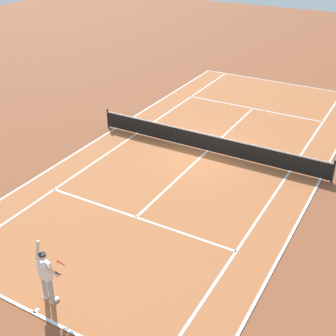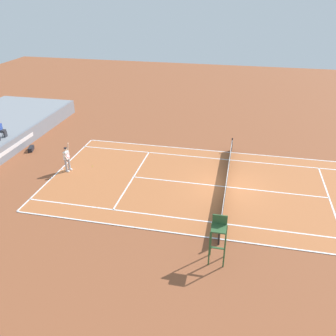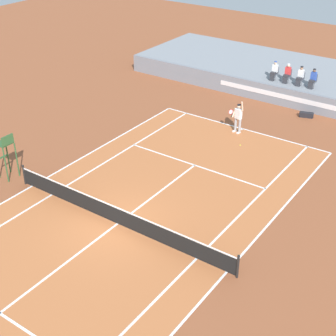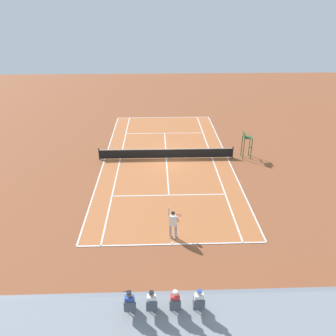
{
  "view_description": "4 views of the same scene",
  "coord_description": "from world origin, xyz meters",
  "px_view_note": "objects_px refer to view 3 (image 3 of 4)",
  "views": [
    {
      "loc": [
        -8.1,
        18.26,
        10.22
      ],
      "look_at": [
        -0.02,
        3.95,
        1.0
      ],
      "focal_mm": 48.76,
      "sensor_mm": 36.0,
      "label": 1
    },
    {
      "loc": [
        -20.42,
        -0.48,
        11.91
      ],
      "look_at": [
        -0.02,
        3.95,
        1.0
      ],
      "focal_mm": 37.69,
      "sensor_mm": 36.0,
      "label": 2
    },
    {
      "loc": [
        12.08,
        -13.41,
        13.18
      ],
      "look_at": [
        -0.02,
        3.95,
        1.0
      ],
      "focal_mm": 53.64,
      "sensor_mm": 36.0,
      "label": 3
    },
    {
      "loc": [
        0.77,
        27.2,
        12.53
      ],
      "look_at": [
        -0.02,
        3.95,
        1.0
      ],
      "focal_mm": 35.78,
      "sensor_mm": 36.0,
      "label": 4
    }
  ],
  "objects_px": {
    "spectator_seated_0": "(274,71)",
    "spectator_seated_3": "(313,79)",
    "spectator_seated_1": "(287,74)",
    "equipment_bag": "(306,115)",
    "tennis_ball": "(240,145)",
    "umpire_chair": "(6,150)",
    "spectator_seated_2": "(300,76)",
    "tennis_player": "(238,117)"
  },
  "relations": [
    {
      "from": "spectator_seated_2",
      "to": "tennis_player",
      "type": "relative_size",
      "value": 0.61
    },
    {
      "from": "spectator_seated_3",
      "to": "tennis_player",
      "type": "bearing_deg",
      "value": -107.47
    },
    {
      "from": "umpire_chair",
      "to": "spectator_seated_2",
      "type": "bearing_deg",
      "value": 65.22
    },
    {
      "from": "spectator_seated_0",
      "to": "equipment_bag",
      "type": "height_order",
      "value": "spectator_seated_0"
    },
    {
      "from": "tennis_player",
      "to": "tennis_ball",
      "type": "bearing_deg",
      "value": -55.51
    },
    {
      "from": "spectator_seated_1",
      "to": "spectator_seated_2",
      "type": "bearing_deg",
      "value": 0.0
    },
    {
      "from": "spectator_seated_0",
      "to": "spectator_seated_3",
      "type": "relative_size",
      "value": 1.0
    },
    {
      "from": "spectator_seated_1",
      "to": "spectator_seated_3",
      "type": "bearing_deg",
      "value": 0.0
    },
    {
      "from": "tennis_ball",
      "to": "spectator_seated_1",
      "type": "bearing_deg",
      "value": 95.37
    },
    {
      "from": "spectator_seated_0",
      "to": "spectator_seated_3",
      "type": "height_order",
      "value": "same"
    },
    {
      "from": "spectator_seated_2",
      "to": "tennis_ball",
      "type": "xyz_separation_m",
      "value": [
        -0.18,
        -7.86,
        -1.85
      ]
    },
    {
      "from": "spectator_seated_3",
      "to": "tennis_player",
      "type": "distance_m",
      "value": 6.8
    },
    {
      "from": "spectator_seated_0",
      "to": "equipment_bag",
      "type": "bearing_deg",
      "value": -30.14
    },
    {
      "from": "spectator_seated_0",
      "to": "tennis_ball",
      "type": "bearing_deg",
      "value": -77.94
    },
    {
      "from": "spectator_seated_1",
      "to": "tennis_player",
      "type": "xyz_separation_m",
      "value": [
        -0.24,
        -6.43,
        -0.89
      ]
    },
    {
      "from": "spectator_seated_2",
      "to": "umpire_chair",
      "type": "bearing_deg",
      "value": -114.78
    },
    {
      "from": "tennis_ball",
      "to": "umpire_chair",
      "type": "distance_m",
      "value": 12.76
    },
    {
      "from": "spectator_seated_0",
      "to": "spectator_seated_2",
      "type": "relative_size",
      "value": 1.0
    },
    {
      "from": "spectator_seated_1",
      "to": "tennis_ball",
      "type": "height_order",
      "value": "spectator_seated_1"
    },
    {
      "from": "spectator_seated_0",
      "to": "umpire_chair",
      "type": "relative_size",
      "value": 0.52
    },
    {
      "from": "tennis_player",
      "to": "umpire_chair",
      "type": "distance_m",
      "value": 13.27
    },
    {
      "from": "tennis_ball",
      "to": "tennis_player",
      "type": "bearing_deg",
      "value": 124.49
    },
    {
      "from": "spectator_seated_2",
      "to": "spectator_seated_3",
      "type": "xyz_separation_m",
      "value": [
        0.86,
        0.0,
        0.0
      ]
    },
    {
      "from": "spectator_seated_1",
      "to": "tennis_player",
      "type": "distance_m",
      "value": 6.5
    },
    {
      "from": "spectator_seated_1",
      "to": "spectator_seated_3",
      "type": "distance_m",
      "value": 1.78
    },
    {
      "from": "spectator_seated_1",
      "to": "tennis_player",
      "type": "height_order",
      "value": "spectator_seated_1"
    },
    {
      "from": "spectator_seated_0",
      "to": "tennis_player",
      "type": "xyz_separation_m",
      "value": [
        0.7,
        -6.43,
        -0.89
      ]
    },
    {
      "from": "spectator_seated_0",
      "to": "spectator_seated_2",
      "type": "distance_m",
      "value": 1.86
    },
    {
      "from": "equipment_bag",
      "to": "spectator_seated_3",
      "type": "bearing_deg",
      "value": 106.16
    },
    {
      "from": "spectator_seated_0",
      "to": "spectator_seated_3",
      "type": "bearing_deg",
      "value": 0.0
    },
    {
      "from": "spectator_seated_1",
      "to": "umpire_chair",
      "type": "relative_size",
      "value": 0.52
    },
    {
      "from": "spectator_seated_1",
      "to": "equipment_bag",
      "type": "relative_size",
      "value": 1.32
    },
    {
      "from": "spectator_seated_2",
      "to": "spectator_seated_1",
      "type": "bearing_deg",
      "value": 180.0
    },
    {
      "from": "spectator_seated_2",
      "to": "umpire_chair",
      "type": "relative_size",
      "value": 0.52
    },
    {
      "from": "spectator_seated_1",
      "to": "spectator_seated_2",
      "type": "distance_m",
      "value": 0.92
    },
    {
      "from": "spectator_seated_2",
      "to": "tennis_player",
      "type": "height_order",
      "value": "spectator_seated_2"
    },
    {
      "from": "equipment_bag",
      "to": "spectator_seated_0",
      "type": "bearing_deg",
      "value": 149.86
    },
    {
      "from": "spectator_seated_0",
      "to": "spectator_seated_1",
      "type": "xyz_separation_m",
      "value": [
        0.94,
        0.0,
        0.0
      ]
    },
    {
      "from": "spectator_seated_1",
      "to": "equipment_bag",
      "type": "distance_m",
      "value": 3.47
    },
    {
      "from": "spectator_seated_1",
      "to": "umpire_chair",
      "type": "xyz_separation_m",
      "value": [
        -7.25,
        -17.69,
        -0.33
      ]
    },
    {
      "from": "spectator_seated_1",
      "to": "tennis_player",
      "type": "bearing_deg",
      "value": -92.15
    },
    {
      "from": "equipment_bag",
      "to": "spectator_seated_2",
      "type": "bearing_deg",
      "value": 126.66
    }
  ]
}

